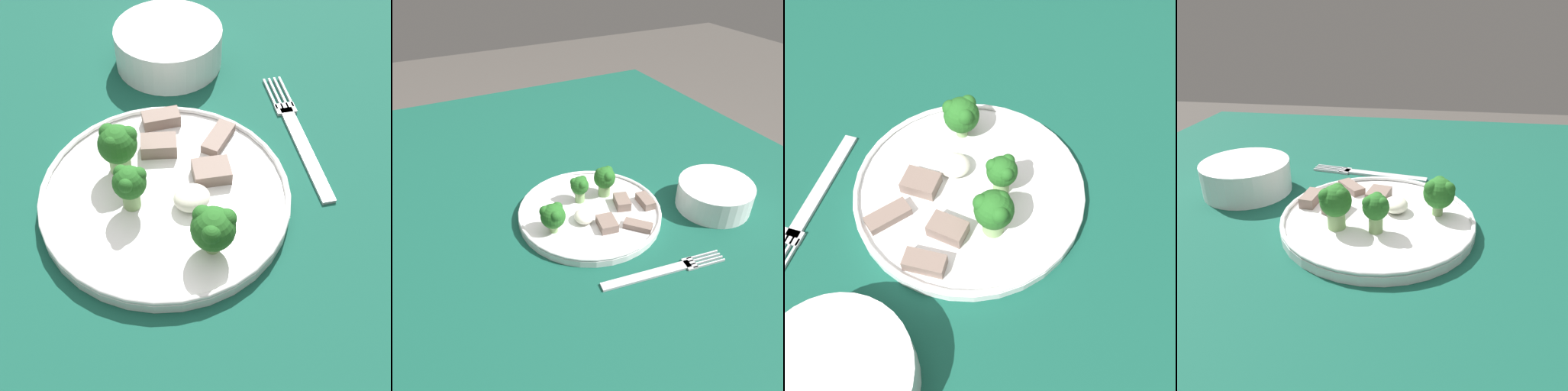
% 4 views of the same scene
% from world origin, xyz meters
% --- Properties ---
extents(table, '(1.25, 0.99, 0.77)m').
position_xyz_m(table, '(0.00, 0.00, 0.67)').
color(table, '#114738').
rests_on(table, ground_plane).
extents(dinner_plate, '(0.26, 0.26, 0.02)m').
position_xyz_m(dinner_plate, '(0.06, -0.04, 0.78)').
color(dinner_plate, white).
rests_on(dinner_plate, table).
extents(fork, '(0.05, 0.21, 0.00)m').
position_xyz_m(fork, '(0.23, -0.00, 0.77)').
color(fork, '#B2B2B7').
rests_on(fork, table).
extents(cream_bowl, '(0.14, 0.14, 0.05)m').
position_xyz_m(cream_bowl, '(0.13, 0.18, 0.79)').
color(cream_bowl, white).
rests_on(cream_bowl, table).
extents(broccoli_floret_near_rim_left, '(0.04, 0.04, 0.06)m').
position_xyz_m(broccoli_floret_near_rim_left, '(0.02, 0.01, 0.82)').
color(broccoli_floret_near_rim_left, '#7FA866').
rests_on(broccoli_floret_near_rim_left, dinner_plate).
extents(broccoli_floret_center_left, '(0.03, 0.03, 0.05)m').
position_xyz_m(broccoli_floret_center_left, '(0.02, -0.04, 0.81)').
color(broccoli_floret_center_left, '#7FA866').
rests_on(broccoli_floret_center_left, dinner_plate).
extents(broccoli_floret_back_left, '(0.04, 0.04, 0.05)m').
position_xyz_m(broccoli_floret_back_left, '(0.08, -0.12, 0.81)').
color(broccoli_floret_back_left, '#7FA866').
rests_on(broccoli_floret_back_left, dinner_plate).
extents(meat_slice_front_slice, '(0.05, 0.05, 0.01)m').
position_xyz_m(meat_slice_front_slice, '(0.13, 0.01, 0.78)').
color(meat_slice_front_slice, '#756056').
rests_on(meat_slice_front_slice, dinner_plate).
extents(meat_slice_middle_slice, '(0.04, 0.04, 0.02)m').
position_xyz_m(meat_slice_middle_slice, '(0.11, -0.04, 0.79)').
color(meat_slice_middle_slice, '#756056').
rests_on(meat_slice_middle_slice, dinner_plate).
extents(meat_slice_rear_slice, '(0.04, 0.03, 0.02)m').
position_xyz_m(meat_slice_rear_slice, '(0.07, 0.02, 0.79)').
color(meat_slice_rear_slice, '#756056').
rests_on(meat_slice_rear_slice, dinner_plate).
extents(meat_slice_edge_slice, '(0.04, 0.02, 0.01)m').
position_xyz_m(meat_slice_edge_slice, '(0.08, 0.06, 0.79)').
color(meat_slice_edge_slice, '#756056').
rests_on(meat_slice_edge_slice, dinner_plate).
extents(sauce_dollop, '(0.04, 0.03, 0.02)m').
position_xyz_m(sauce_dollop, '(0.08, -0.06, 0.79)').
color(sauce_dollop, silver).
rests_on(sauce_dollop, dinner_plate).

